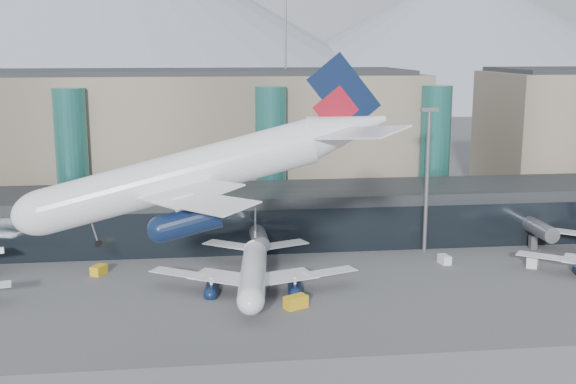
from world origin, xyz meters
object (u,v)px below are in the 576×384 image
object	(u,v)px
lightmast_mid	(427,172)
jet_parked_mid	(254,260)
veh_d	(532,261)
veh_g	(444,259)
hero_jet	(215,157)
veh_h	(296,302)
veh_b	(99,270)

from	to	relation	value
lightmast_mid	jet_parked_mid	size ratio (longest dim) A/B	0.77
veh_d	veh_g	distance (m)	14.46
lightmast_mid	hero_jet	bearing A→B (deg)	-126.43
lightmast_mid	veh_h	bearing A→B (deg)	-136.00
jet_parked_mid	veh_b	distance (m)	26.04
veh_d	veh_h	bearing A→B (deg)	139.38
veh_b	jet_parked_mid	bearing A→B (deg)	-81.90
veh_h	veh_b	bearing A→B (deg)	119.53
lightmast_mid	veh_g	xyz separation A→B (m)	(0.93, -8.08, -13.69)
hero_jet	lightmast_mid	bearing A→B (deg)	53.87
lightmast_mid	hero_jet	size ratio (longest dim) A/B	0.66
veh_g	veh_h	xyz separation A→B (m)	(-27.73, -17.80, 0.16)
veh_d	jet_parked_mid	bearing A→B (deg)	125.46
veh_b	veh_g	bearing A→B (deg)	-63.42
veh_h	veh_g	bearing A→B (deg)	4.88
veh_d	veh_g	bearing A→B (deg)	107.09
lightmast_mid	veh_b	size ratio (longest dim) A/B	9.69
jet_parked_mid	veh_h	xyz separation A→B (m)	(5.09, -10.22, -3.17)
lightmast_mid	veh_d	distance (m)	23.18
veh_b	veh_d	bearing A→B (deg)	-65.85
veh_b	veh_h	xyz separation A→B (m)	(29.43, -18.86, 0.13)
jet_parked_mid	veh_g	bearing A→B (deg)	-70.99
hero_jet	veh_d	size ratio (longest dim) A/B	12.31
veh_h	lightmast_mid	bearing A→B (deg)	16.19
veh_b	veh_g	size ratio (longest dim) A/B	1.05
jet_parked_mid	veh_b	world-z (taller)	jet_parked_mid
veh_d	hero_jet	bearing A→B (deg)	157.42
jet_parked_mid	veh_b	bearing A→B (deg)	76.47
veh_h	hero_jet	bearing A→B (deg)	-141.57
lightmast_mid	veh_g	distance (m)	15.92
jet_parked_mid	hero_jet	bearing A→B (deg)	176.13
jet_parked_mid	veh_h	distance (m)	11.85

